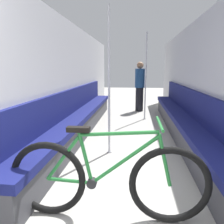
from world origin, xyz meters
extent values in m
cube|color=#B2B2B7|center=(-1.28, 3.44, 1.14)|extent=(0.10, 10.07, 2.28)
cube|color=#B2B2B7|center=(1.28, 3.44, 1.14)|extent=(0.10, 10.07, 2.28)
cube|color=#3D3D42|center=(-1.02, 3.62, 0.18)|extent=(0.35, 5.70, 0.36)
cube|color=navy|center=(-1.02, 3.62, 0.41)|extent=(0.41, 5.70, 0.10)
cube|color=navy|center=(-1.19, 3.62, 0.70)|extent=(0.07, 5.70, 0.49)
cube|color=#3D3D42|center=(1.02, 3.62, 0.18)|extent=(0.35, 5.70, 0.36)
cube|color=navy|center=(1.02, 3.62, 0.41)|extent=(0.41, 5.70, 0.10)
cube|color=navy|center=(1.19, 3.62, 0.70)|extent=(0.07, 5.70, 0.49)
torus|color=black|center=(-0.68, 1.09, 0.36)|extent=(0.71, 0.06, 0.71)
torus|color=black|center=(0.42, 1.09, 0.36)|extent=(0.71, 0.06, 0.71)
cylinder|color=#237533|center=(-0.47, 1.09, 0.35)|extent=(0.41, 0.03, 0.05)
cylinder|color=#237533|center=(-0.53, 1.09, 0.56)|extent=(0.33, 0.03, 0.43)
cylinder|color=#237533|center=(-0.32, 1.09, 0.59)|extent=(0.14, 0.03, 0.50)
cylinder|color=#237533|center=(0.02, 1.09, 0.57)|extent=(0.60, 0.03, 0.49)
cylinder|color=#237533|center=(-0.03, 1.09, 0.81)|extent=(0.69, 0.03, 0.08)
cylinder|color=#237533|center=(0.36, 1.09, 0.59)|extent=(0.14, 0.03, 0.47)
cylinder|color=black|center=(-0.27, 1.09, 0.34)|extent=(0.09, 0.06, 0.09)
cube|color=black|center=(-0.38, 1.09, 0.84)|extent=(0.20, 0.07, 0.04)
cylinder|color=#237533|center=(0.31, 1.09, 0.91)|extent=(0.02, 0.46, 0.02)
cylinder|color=gray|center=(-0.31, 2.67, 0.01)|extent=(0.08, 0.08, 0.01)
cylinder|color=silver|center=(-0.31, 2.67, 1.13)|extent=(0.04, 0.04, 2.26)
cylinder|color=gray|center=(0.35, 5.17, 0.01)|extent=(0.08, 0.08, 0.01)
cylinder|color=silver|center=(0.35, 5.17, 1.13)|extent=(0.04, 0.04, 2.26)
cylinder|color=black|center=(0.22, 6.30, 0.38)|extent=(0.25, 0.25, 0.75)
cylinder|color=navy|center=(0.22, 6.30, 1.05)|extent=(0.30, 0.30, 0.59)
sphere|color=#936B4C|center=(0.22, 6.30, 1.45)|extent=(0.21, 0.21, 0.21)
camera|label=1|loc=(0.11, -0.68, 1.35)|focal=35.00mm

